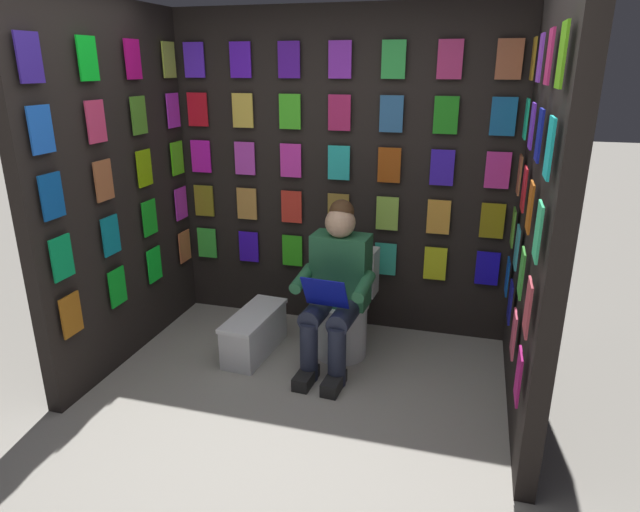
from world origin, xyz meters
TOP-DOWN VIEW (x-y plane):
  - ground_plane at (0.00, 0.00)m, footprint 30.00×30.00m
  - display_wall_back at (0.00, -1.80)m, footprint 2.77×0.14m
  - display_wall_left at (-1.38, -0.88)m, footprint 0.14×1.75m
  - display_wall_right at (1.38, -0.88)m, footprint 0.14×1.75m
  - toilet at (-0.16, -1.28)m, footprint 0.42×0.57m
  - person_reading at (-0.15, -1.06)m, footprint 0.55×0.70m
  - comic_longbox_near at (0.47, -1.05)m, footprint 0.30×0.68m

SIDE VIEW (x-z plane):
  - ground_plane at x=0.00m, z-range 0.00..0.00m
  - comic_longbox_near at x=0.47m, z-range 0.00..0.32m
  - toilet at x=-0.16m, z-range -0.06..0.71m
  - person_reading at x=-0.15m, z-range 0.00..1.20m
  - display_wall_left at x=-1.38m, z-range 0.00..2.48m
  - display_wall_right at x=1.38m, z-range 0.00..2.48m
  - display_wall_back at x=0.00m, z-range 0.00..2.48m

